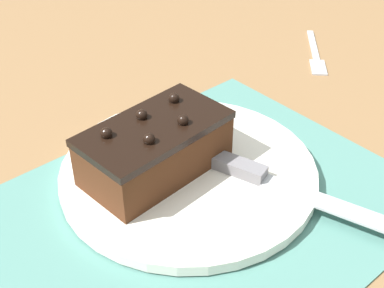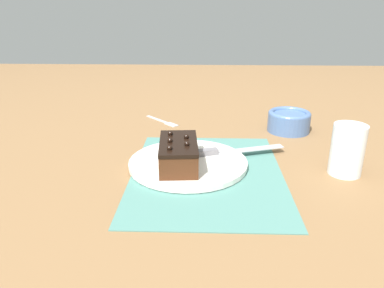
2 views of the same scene
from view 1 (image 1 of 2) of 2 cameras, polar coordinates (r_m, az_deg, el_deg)
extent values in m
plane|color=olive|center=(0.55, -0.33, -7.72)|extent=(3.00, 3.00, 0.00)
cube|color=slate|center=(0.54, -0.34, -7.57)|extent=(0.46, 0.34, 0.00)
cylinder|color=white|center=(0.58, -0.38, -2.99)|extent=(0.28, 0.28, 0.01)
cube|color=#472614|center=(0.56, -3.93, -0.75)|extent=(0.16, 0.09, 0.05)
cube|color=black|center=(0.55, -4.06, 1.69)|extent=(0.16, 0.10, 0.01)
sphere|color=black|center=(0.53, -9.13, 1.15)|extent=(0.01, 0.01, 0.01)
sphere|color=black|center=(0.52, -4.60, 0.53)|extent=(0.01, 0.01, 0.01)
sphere|color=black|center=(0.55, -5.38, 3.11)|extent=(0.01, 0.01, 0.01)
sphere|color=black|center=(0.54, -0.97, 2.55)|extent=(0.01, 0.01, 0.01)
sphere|color=black|center=(0.58, -1.94, 4.89)|extent=(0.01, 0.01, 0.01)
cube|color=slate|center=(0.57, 4.00, -2.11)|extent=(0.04, 0.08, 0.01)
cube|color=#B7BABF|center=(0.55, 16.13, -6.84)|extent=(0.07, 0.17, 0.00)
cube|color=#B7BABF|center=(0.89, 12.80, 10.32)|extent=(0.08, 0.08, 0.01)
cube|color=#B7BABF|center=(0.82, 13.33, 8.03)|extent=(0.05, 0.05, 0.01)
camera|label=2|loc=(0.60, -97.86, -6.71)|focal=35.00mm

